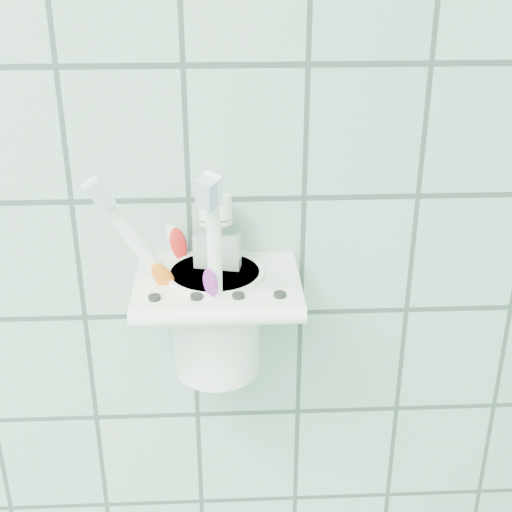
{
  "coord_description": "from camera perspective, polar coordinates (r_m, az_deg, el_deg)",
  "views": [
    {
      "loc": [
        0.64,
        0.61,
        1.58
      ],
      "look_at": [
        0.66,
        1.1,
        1.36
      ],
      "focal_mm": 50.0,
      "sensor_mm": 36.0,
      "label": 1
    }
  ],
  "objects": [
    {
      "name": "toothpaste_tube",
      "position": [
        0.6,
        -2.92,
        -1.58
      ],
      "size": [
        0.04,
        0.04,
        0.16
      ],
      "rotation": [
        -0.16,
        -0.05,
        -0.22
      ],
      "color": "silver",
      "rests_on": "cup"
    },
    {
      "name": "toothbrush_orange",
      "position": [
        0.59,
        -3.33,
        -0.12
      ],
      "size": [
        0.02,
        0.07,
        0.21
      ],
      "rotation": [
        0.25,
        0.21,
        -0.69
      ],
      "color": "white",
      "rests_on": "cup"
    },
    {
      "name": "cup",
      "position": [
        0.62,
        -3.21,
        -4.89
      ],
      "size": [
        0.08,
        0.08,
        0.1
      ],
      "color": "white",
      "rests_on": "holder_bracket"
    },
    {
      "name": "toothbrush_blue",
      "position": [
        0.6,
        -4.33,
        0.26
      ],
      "size": [
        0.05,
        0.07,
        0.2
      ],
      "rotation": [
        -0.41,
        -0.11,
        0.35
      ],
      "color": "white",
      "rests_on": "cup"
    },
    {
      "name": "toothbrush_pink",
      "position": [
        0.6,
        -2.71,
        0.25
      ],
      "size": [
        0.1,
        0.04,
        0.2
      ],
      "rotation": [
        -0.06,
        -0.53,
        0.4
      ],
      "color": "white",
      "rests_on": "cup"
    },
    {
      "name": "holder_bracket",
      "position": [
        0.61,
        -3.08,
        -2.46
      ],
      "size": [
        0.14,
        0.11,
        0.04
      ],
      "color": "white",
      "rests_on": "wall_back"
    }
  ]
}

